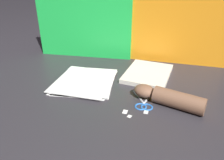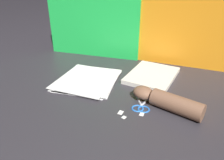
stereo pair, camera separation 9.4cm
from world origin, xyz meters
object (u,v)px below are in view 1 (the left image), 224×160
Objects in this scene: scissors at (144,103)px; book_closed at (148,73)px; paper_stack at (85,81)px; hand_forearm at (169,98)px.

book_closed is at bearing 87.79° from scissors.
hand_forearm reaches higher than paper_stack.
hand_forearm reaches higher than book_closed.
book_closed is 0.27m from scissors.
hand_forearm is (0.09, -0.26, 0.02)m from book_closed.
scissors is at bearing -175.26° from hand_forearm.
paper_stack is 2.05× the size of scissors.
scissors is (-0.01, -0.27, -0.01)m from book_closed.
paper_stack reaches higher than scissors.
scissors is at bearing -92.21° from book_closed.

